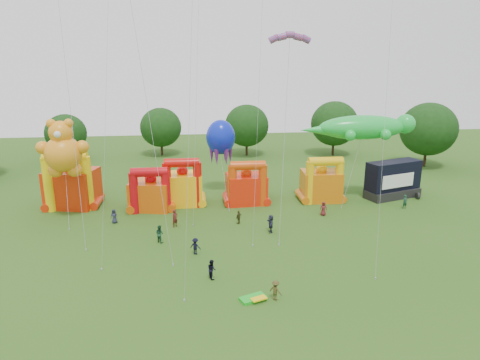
{
  "coord_description": "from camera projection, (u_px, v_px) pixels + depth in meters",
  "views": [
    {
      "loc": [
        -2.47,
        -24.38,
        17.61
      ],
      "look_at": [
        2.39,
        18.0,
        5.58
      ],
      "focal_mm": 32.0,
      "sensor_mm": 36.0,
      "label": 1
    }
  ],
  "objects": [
    {
      "name": "bouncy_castle_3",
      "position": [
        246.0,
        186.0,
        53.88
      ],
      "size": [
        5.07,
        4.17,
        5.76
      ],
      "color": "red",
      "rests_on": "ground"
    },
    {
      "name": "teddy_bear_kite",
      "position": [
        64.0,
        160.0,
        47.15
      ],
      "size": [
        5.68,
        5.87,
        11.55
      ],
      "color": "orange",
      "rests_on": "ground"
    },
    {
      "name": "ground",
      "position": [
        235.0,
        335.0,
        28.36
      ],
      "size": [
        160.0,
        160.0,
        0.0
      ],
      "primitive_type": "plane",
      "color": "#2C5518",
      "rests_on": "ground"
    },
    {
      "name": "spectator_6",
      "position": [
        323.0,
        209.0,
        49.89
      ],
      "size": [
        0.93,
        0.72,
        1.68
      ],
      "primitive_type": "imported",
      "rotation": [
        0.0,
        0.0,
        6.04
      ],
      "color": "maroon",
      "rests_on": "ground"
    },
    {
      "name": "spectator_2",
      "position": [
        160.0,
        234.0,
        42.56
      ],
      "size": [
        1.1,
        1.1,
        1.8
      ],
      "primitive_type": "imported",
      "rotation": [
        0.0,
        0.0,
        2.39
      ],
      "color": "#1D492E",
      "rests_on": "ground"
    },
    {
      "name": "octopus_kite",
      "position": [
        222.0,
        149.0,
        56.76
      ],
      "size": [
        3.88,
        10.26,
        10.04
      ],
      "color": "#0D1FC3",
      "rests_on": "ground"
    },
    {
      "name": "spectator_7",
      "position": [
        405.0,
        202.0,
        52.23
      ],
      "size": [
        0.72,
        0.57,
        1.74
      ],
      "primitive_type": "imported",
      "rotation": [
        0.0,
        0.0,
        0.27
      ],
      "color": "#19402D",
      "rests_on": "ground"
    },
    {
      "name": "spectator_1",
      "position": [
        175.0,
        218.0,
        46.47
      ],
      "size": [
        0.85,
        0.83,
        1.97
      ],
      "primitive_type": "imported",
      "rotation": [
        0.0,
        0.0,
        0.71
      ],
      "color": "#511A17",
      "rests_on": "ground"
    },
    {
      "name": "bouncy_castle_4",
      "position": [
        322.0,
        183.0,
        54.94
      ],
      "size": [
        5.08,
        4.16,
        6.01
      ],
      "color": "#D3670B",
      "rests_on": "ground"
    },
    {
      "name": "spectator_9",
      "position": [
        276.0,
        290.0,
        32.31
      ],
      "size": [
        1.16,
        1.16,
        1.61
      ],
      "primitive_type": "imported",
      "rotation": [
        0.0,
        0.0,
        2.36
      ],
      "color": "#433E1A",
      "rests_on": "ground"
    },
    {
      "name": "parafoil_kites",
      "position": [
        154.0,
        115.0,
        40.26
      ],
      "size": [
        27.49,
        13.25,
        28.51
      ],
      "color": "red",
      "rests_on": "ground"
    },
    {
      "name": "spectator_4",
      "position": [
        239.0,
        217.0,
        47.37
      ],
      "size": [
        0.91,
        0.92,
        1.56
      ],
      "primitive_type": "imported",
      "rotation": [
        0.0,
        0.0,
        3.93
      ],
      "color": "#3C3818",
      "rests_on": "ground"
    },
    {
      "name": "diamond_kites",
      "position": [
        223.0,
        76.0,
        37.73
      ],
      "size": [
        25.59,
        21.94,
        37.0
      ],
      "color": "red",
      "rests_on": "ground"
    },
    {
      "name": "spectator_3",
      "position": [
        195.0,
        246.0,
        39.93
      ],
      "size": [
        1.2,
        1.0,
        1.62
      ],
      "primitive_type": "imported",
      "rotation": [
        0.0,
        0.0,
        2.69
      ],
      "color": "black",
      "rests_on": "ground"
    },
    {
      "name": "tree_ring",
      "position": [
        216.0,
        245.0,
        27.11
      ],
      "size": [
        122.24,
        124.32,
        12.07
      ],
      "color": "#352314",
      "rests_on": "ground"
    },
    {
      "name": "bouncy_castle_1",
      "position": [
        151.0,
        193.0,
        51.64
      ],
      "size": [
        5.51,
        4.78,
        5.53
      ],
      "color": "#D14F0B",
      "rests_on": "ground"
    },
    {
      "name": "bouncy_castle_2",
      "position": [
        183.0,
        186.0,
        53.31
      ],
      "size": [
        4.78,
        3.85,
        6.22
      ],
      "color": "#FFB30D",
      "rests_on": "ground"
    },
    {
      "name": "bouncy_castle_0",
      "position": [
        72.0,
        185.0,
        52.48
      ],
      "size": [
        6.58,
        5.74,
        7.23
      ],
      "color": "red",
      "rests_on": "ground"
    },
    {
      "name": "stage_trailer",
      "position": [
        393.0,
        180.0,
        56.31
      ],
      "size": [
        7.98,
        5.01,
        4.89
      ],
      "color": "black",
      "rests_on": "ground"
    },
    {
      "name": "spectator_0",
      "position": [
        114.0,
        216.0,
        47.56
      ],
      "size": [
        0.88,
        0.66,
        1.63
      ],
      "primitive_type": "imported",
      "rotation": [
        0.0,
        0.0,
        -0.19
      ],
      "color": "#24273D",
      "rests_on": "ground"
    },
    {
      "name": "gecko_kite",
      "position": [
        358.0,
        145.0,
        53.54
      ],
      "size": [
        14.92,
        6.01,
        11.09
      ],
      "color": "green",
      "rests_on": "ground"
    },
    {
      "name": "spectator_8",
      "position": [
        212.0,
        269.0,
        35.49
      ],
      "size": [
        0.88,
        0.99,
        1.68
      ],
      "primitive_type": "imported",
      "rotation": [
        0.0,
        0.0,
        1.94
      ],
      "color": "black",
      "rests_on": "ground"
    },
    {
      "name": "spectator_5",
      "position": [
        271.0,
        224.0,
        45.01
      ],
      "size": [
        0.62,
        1.8,
        1.93
      ],
      "primitive_type": "imported",
      "rotation": [
        0.0,
        0.0,
        4.68
      ],
      "color": "#23253A",
      "rests_on": "ground"
    },
    {
      "name": "folded_kite_bundle",
      "position": [
        254.0,
        298.0,
        32.45
      ],
      "size": [
        2.23,
        1.67,
        0.31
      ],
      "color": "green",
      "rests_on": "ground"
    }
  ]
}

